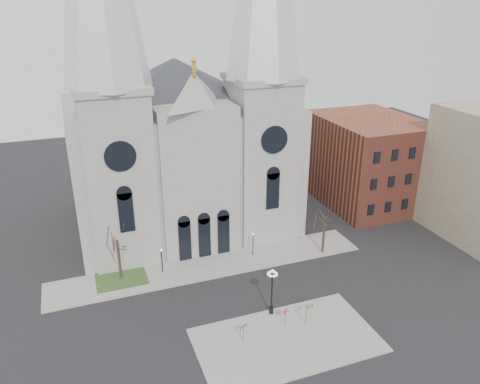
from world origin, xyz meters
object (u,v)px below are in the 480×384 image
object	(u,v)px
stop_sign	(286,313)
street_name_sign	(307,313)
globe_lamp	(272,286)
one_way_sign	(243,330)

from	to	relation	value
stop_sign	street_name_sign	distance (m)	2.22
globe_lamp	one_way_sign	distance (m)	5.81
globe_lamp	street_name_sign	distance (m)	4.47
globe_lamp	street_name_sign	bearing A→B (deg)	-48.73
street_name_sign	globe_lamp	bearing A→B (deg)	128.09
globe_lamp	one_way_sign	world-z (taller)	globe_lamp
globe_lamp	street_name_sign	xyz separation A→B (m)	(2.64, -3.01, -1.97)
globe_lamp	one_way_sign	size ratio (longest dim) A/B	2.74
one_way_sign	globe_lamp	bearing A→B (deg)	11.98
globe_lamp	one_way_sign	bearing A→B (deg)	-144.40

